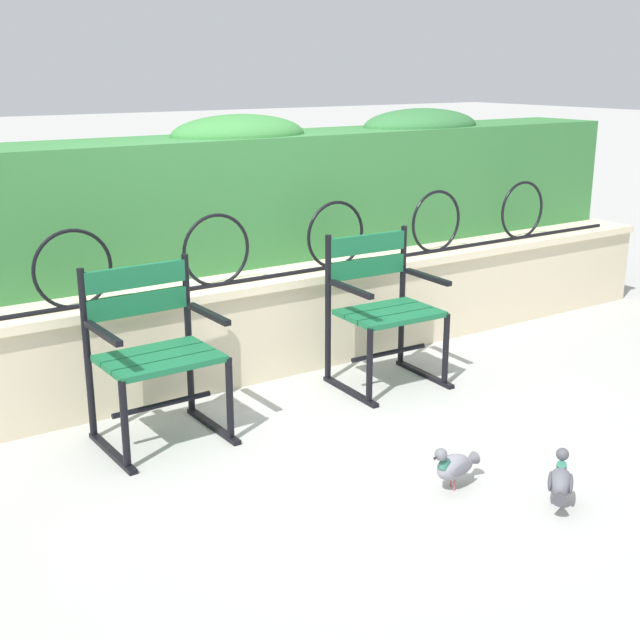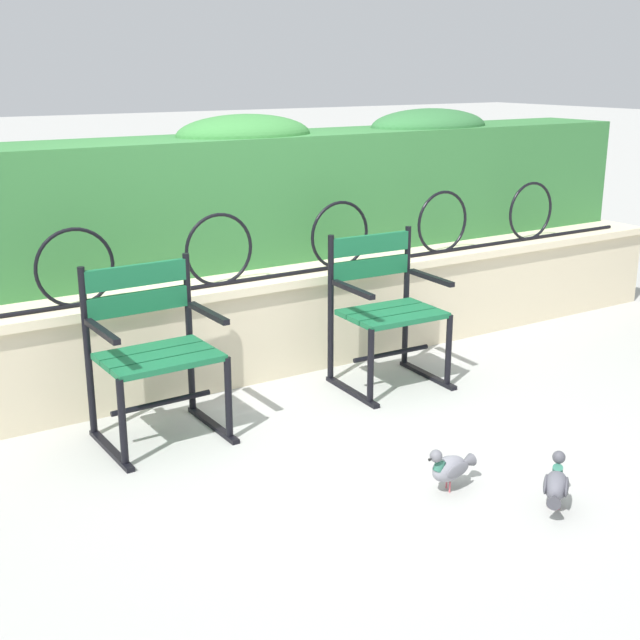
# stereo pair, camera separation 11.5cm
# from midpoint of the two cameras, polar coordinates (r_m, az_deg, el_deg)

# --- Properties ---
(ground_plane) EXTENTS (60.00, 60.00, 0.00)m
(ground_plane) POSITION_cam_midpoint_polar(r_m,az_deg,el_deg) (4.45, 0.23, -7.21)
(ground_plane) COLOR #ADADA8
(stone_wall) EXTENTS (6.78, 0.41, 0.60)m
(stone_wall) POSITION_cam_midpoint_polar(r_m,az_deg,el_deg) (5.10, -5.73, -0.47)
(stone_wall) COLOR beige
(stone_wall) RESTS_ON ground
(iron_arch_fence) EXTENTS (6.26, 0.02, 0.42)m
(iron_arch_fence) POSITION_cam_midpoint_polar(r_m,az_deg,el_deg) (4.83, -7.38, 4.42)
(iron_arch_fence) COLOR black
(iron_arch_fence) RESTS_ON stone_wall
(hedge_row) EXTENTS (6.65, 0.62, 0.92)m
(hedge_row) POSITION_cam_midpoint_polar(r_m,az_deg,el_deg) (5.38, -8.02, 8.30)
(hedge_row) COLOR #387A3D
(hedge_row) RESTS_ON stone_wall
(park_chair_left) EXTENTS (0.60, 0.53, 0.88)m
(park_chair_left) POSITION_cam_midpoint_polar(r_m,az_deg,el_deg) (4.27, -11.96, -1.92)
(park_chair_left) COLOR #19663D
(park_chair_left) RESTS_ON ground
(park_chair_right) EXTENTS (0.60, 0.54, 0.89)m
(park_chair_right) POSITION_cam_midpoint_polar(r_m,az_deg,el_deg) (4.95, 3.53, 0.98)
(park_chair_right) COLOR #19663D
(park_chair_right) RESTS_ON ground
(pigeon_near_chairs) EXTENTS (0.29, 0.13, 0.22)m
(pigeon_near_chairs) POSITION_cam_midpoint_polar(r_m,az_deg,el_deg) (3.84, 8.16, -9.68)
(pigeon_near_chairs) COLOR gray
(pigeon_near_chairs) RESTS_ON ground
(pigeon_far_side) EXTENTS (0.25, 0.22, 0.22)m
(pigeon_far_side) POSITION_cam_midpoint_polar(r_m,az_deg,el_deg) (3.79, 15.05, -10.47)
(pigeon_far_side) COLOR #5B5B66
(pigeon_far_side) RESTS_ON ground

